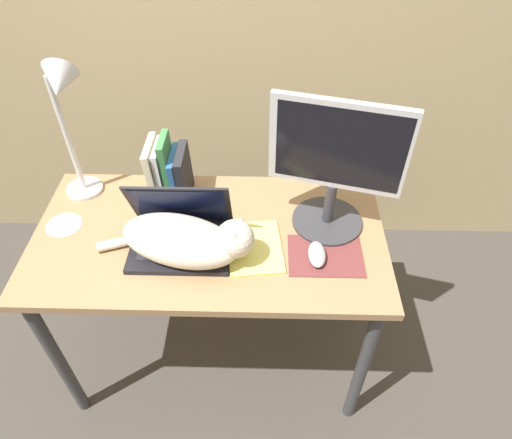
# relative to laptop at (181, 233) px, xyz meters

# --- Properties ---
(ground_plane) EXTENTS (12.00, 12.00, 0.00)m
(ground_plane) POSITION_rel_laptop_xyz_m (0.08, -0.27, -0.80)
(ground_plane) COLOR #3D3833
(desk) EXTENTS (1.17, 0.62, 0.75)m
(desk) POSITION_rel_laptop_xyz_m (0.08, 0.04, -0.14)
(desk) COLOR #93704C
(desk) RESTS_ON ground_plane
(laptop) EXTENTS (0.32, 0.24, 0.23)m
(laptop) POSITION_rel_laptop_xyz_m (0.00, 0.00, 0.00)
(laptop) COLOR black
(laptop) RESTS_ON desk
(cat) EXTENTS (0.51, 0.27, 0.16)m
(cat) POSITION_rel_laptop_xyz_m (0.03, -0.06, 0.03)
(cat) COLOR beige
(cat) RESTS_ON desk
(external_monitor) EXTENTS (0.41, 0.24, 0.46)m
(external_monitor) POSITION_rel_laptop_xyz_m (0.48, 0.11, 0.20)
(external_monitor) COLOR #333338
(external_monitor) RESTS_ON desk
(mousepad) EXTENTS (0.24, 0.18, 0.00)m
(mousepad) POSITION_rel_laptop_xyz_m (0.46, -0.05, -0.04)
(mousepad) COLOR brown
(mousepad) RESTS_ON desk
(computer_mouse) EXTENTS (0.06, 0.11, 0.03)m
(computer_mouse) POSITION_rel_laptop_xyz_m (0.43, -0.06, -0.03)
(computer_mouse) COLOR #99999E
(computer_mouse) RESTS_ON mousepad
(book_row) EXTENTS (0.14, 0.16, 0.25)m
(book_row) POSITION_rel_laptop_xyz_m (-0.07, 0.23, 0.06)
(book_row) COLOR beige
(book_row) RESTS_ON desk
(desk_lamp) EXTENTS (0.17, 0.17, 0.52)m
(desk_lamp) POSITION_rel_laptop_xyz_m (-0.36, 0.23, 0.31)
(desk_lamp) COLOR silver
(desk_lamp) RESTS_ON desk
(notepad) EXTENTS (0.20, 0.25, 0.01)m
(notepad) POSITION_rel_laptop_xyz_m (0.24, -0.02, -0.04)
(notepad) COLOR #E5DB6B
(notepad) RESTS_ON desk
(cd_disc) EXTENTS (0.12, 0.12, 0.00)m
(cd_disc) POSITION_rel_laptop_xyz_m (-0.42, 0.07, -0.04)
(cd_disc) COLOR silver
(cd_disc) RESTS_ON desk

